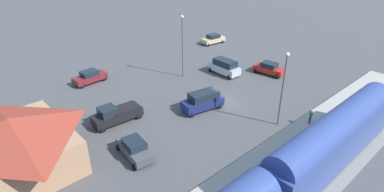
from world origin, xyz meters
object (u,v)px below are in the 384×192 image
sedan_charcoal (135,148)px  suv_navy (203,101)px  passenger_train (269,192)px  light_pole_near_platform (284,81)px  pedestrian_on_platform (311,115)px  sedan_red (269,68)px  sedan_tan (213,39)px  sedan_maroon (90,77)px  light_pole_lot_center (182,40)px  station_building (15,143)px  suv_silver (224,67)px  pickup_black (116,114)px

sedan_charcoal → suv_navy: suv_navy is taller
passenger_train → light_pole_near_platform: size_ratio=4.55×
pedestrian_on_platform → sedan_red: size_ratio=0.36×
passenger_train → sedan_tan: size_ratio=7.99×
sedan_maroon → suv_navy: 17.00m
sedan_maroon → light_pole_lot_center: size_ratio=0.52×
suv_navy → light_pole_near_platform: size_ratio=0.63×
station_building → sedan_red: bearing=-94.2°
sedan_red → light_pole_near_platform: light_pole_near_platform is taller
station_building → light_pole_lot_center: (5.44, -23.62, 2.80)m
sedan_tan → light_pole_near_platform: 28.98m
light_pole_lot_center → sedan_maroon: bearing=56.9°
passenger_train → suv_silver: size_ratio=7.53×
sedan_red → sedan_maroon: (14.90, 20.62, 0.00)m
passenger_train → pedestrian_on_platform: 14.87m
passenger_train → sedan_charcoal: (12.64, 2.52, -1.98)m
passenger_train → suv_silver: (19.99, -17.83, -1.71)m
sedan_red → sedan_charcoal: size_ratio=1.00×
suv_silver → sedan_charcoal: 21.65m
suv_silver → sedan_maroon: (10.48, 15.80, -0.27)m
light_pole_near_platform → sedan_charcoal: bearing=67.9°
sedan_red → light_pole_near_platform: 14.57m
suv_silver → light_pole_near_platform: size_ratio=0.60×
sedan_red → sedan_tan: (15.51, -4.41, 0.00)m
sedan_red → suv_silver: 6.55m
passenger_train → sedan_tan: 41.25m
passenger_train → sedan_charcoal: passenger_train is taller
station_building → pickup_black: size_ratio=1.91×
station_building → sedan_red: station_building is taller
sedan_maroon → sedan_tan: bearing=-88.6°
station_building → sedan_red: (-2.44, -33.44, -1.76)m
suv_silver → sedan_charcoal: suv_silver is taller
station_building → sedan_maroon: station_building is taller
light_pole_near_platform → sedan_tan: bearing=-32.1°
sedan_charcoal → light_pole_lot_center: 19.32m
pedestrian_on_platform → passenger_train: bearing=107.3°
passenger_train → suv_navy: bearing=-29.3°
sedan_red → pedestrian_on_platform: bearing=142.6°
light_pole_lot_center → light_pole_near_platform: bearing=176.5°
suv_navy → sedan_maroon: bearing=21.3°
sedan_maroon → suv_navy: suv_navy is taller
sedan_red → suv_navy: 14.48m
sedan_tan → pedestrian_on_platform: bearing=154.1°
pickup_black → sedan_maroon: (11.52, -2.71, -0.15)m
pedestrian_on_platform → station_building: bearing=61.4°
sedan_charcoal → light_pole_lot_center: light_pole_lot_center is taller
pickup_black → suv_silver: suv_silver is taller
passenger_train → sedan_tan: (31.07, -27.06, -1.98)m
suv_silver → light_pole_near_platform: 15.03m
light_pole_lot_center → sedan_red: bearing=-128.7°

